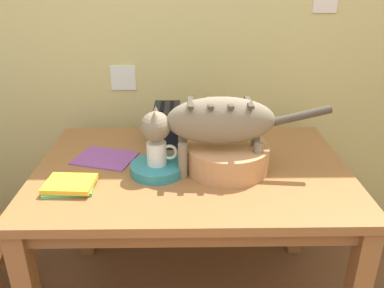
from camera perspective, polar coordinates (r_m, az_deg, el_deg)
wall_rear at (r=2.08m, az=0.88°, el=17.30°), size 5.12×0.11×2.50m
dining_table at (r=1.69m, az=0.00°, el=-5.91°), size 1.28×0.86×0.74m
cat at (r=1.51m, az=3.15°, el=3.03°), size 0.72×0.14×0.31m
saucer_bowl at (r=1.59m, az=-5.01°, el=-3.49°), size 0.21×0.21×0.04m
coffee_mug at (r=1.56m, az=-4.95°, el=-1.32°), size 0.12×0.08×0.09m
magazine at (r=1.74m, az=-12.36°, el=-1.98°), size 0.29×0.25×0.01m
book_stack at (r=1.54m, az=-17.14°, el=-5.65°), size 0.19×0.16×0.03m
wicker_basket at (r=1.61m, az=5.04°, el=-1.77°), size 0.34×0.34×0.10m
toaster at (r=1.85m, az=-3.56°, el=2.85°), size 0.12×0.20×0.18m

